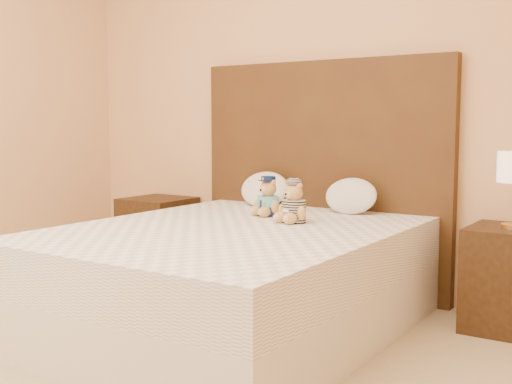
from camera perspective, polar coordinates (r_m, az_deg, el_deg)
bed at (r=3.44m, az=-2.12°, el=-7.67°), size 1.60×2.00×0.55m
headboard at (r=4.22m, az=5.86°, el=1.37°), size 1.75×0.08×1.50m
nightstand_left at (r=4.82m, az=-8.70°, el=-3.78°), size 0.45×0.45×0.55m
nightstand_right at (r=3.68m, az=21.84°, el=-7.21°), size 0.45×0.45×0.55m
teddy_police at (r=3.80m, az=1.10°, el=-0.38°), size 0.24×0.24×0.23m
teddy_prisoner at (r=3.54m, az=3.38°, el=-0.87°), size 0.25×0.24×0.23m
pillow_left at (r=4.24m, az=0.75°, el=0.40°), size 0.35×0.23×0.25m
pillow_right at (r=3.94m, az=8.43°, el=-0.19°), size 0.33×0.22×0.24m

